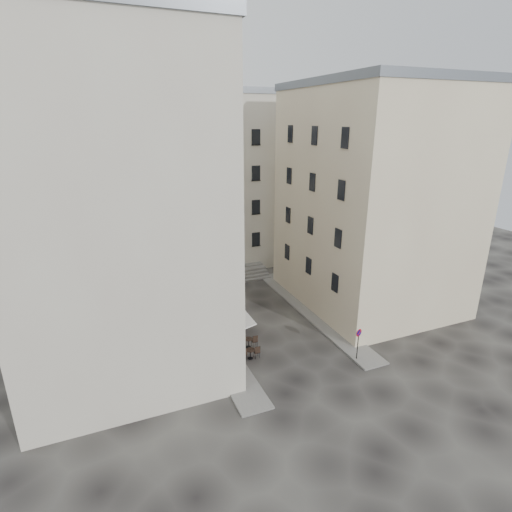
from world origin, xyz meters
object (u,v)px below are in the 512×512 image
pedestrian (222,314)px  no_parking_sign (358,338)px  bistro_table_a (250,353)px  bistro_table_b (248,342)px

pedestrian → no_parking_sign: bearing=99.7°
no_parking_sign → bistro_table_a: 7.41m
no_parking_sign → bistro_table_b: bearing=130.4°
bistro_table_a → pedestrian: size_ratio=0.81×
bistro_table_b → pedestrian: (-0.66, 4.18, 0.34)m
bistro_table_b → pedestrian: size_ratio=0.81×
no_parking_sign → bistro_table_b: 7.73m
no_parking_sign → bistro_table_a: (-6.70, 2.93, -1.22)m
no_parking_sign → bistro_table_b: (-6.30, 4.31, -1.22)m
no_parking_sign → bistro_table_a: bearing=141.2°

